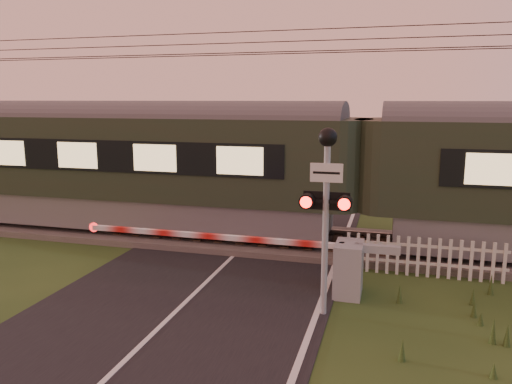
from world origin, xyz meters
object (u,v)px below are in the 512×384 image
(train, at_px, (362,173))
(crossing_signal, at_px, (326,189))
(picket_fence, at_px, (423,257))
(boom_gate, at_px, (332,264))

(train, xyz_separation_m, crossing_signal, (-0.38, -4.68, 0.34))
(train, distance_m, crossing_signal, 4.71)
(crossing_signal, bearing_deg, picket_fence, 54.13)
(train, height_order, crossing_signal, train)
(picket_fence, bearing_deg, crossing_signal, -125.87)
(crossing_signal, xyz_separation_m, picket_fence, (2.02, 2.79, -2.06))
(boom_gate, distance_m, picket_fence, 2.58)
(boom_gate, relative_size, picket_fence, 1.96)
(crossing_signal, bearing_deg, train, 85.33)
(crossing_signal, distance_m, picket_fence, 4.01)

